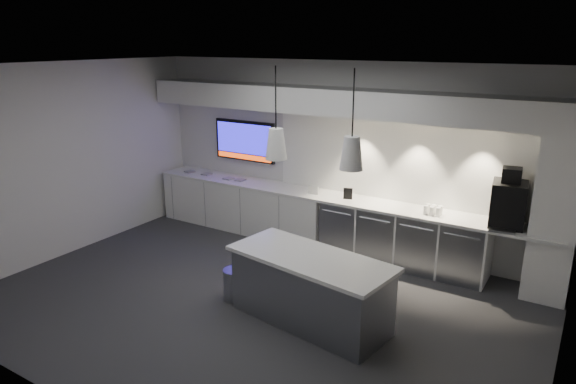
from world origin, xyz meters
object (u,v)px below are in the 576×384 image
Objects in this scene: bin at (235,284)px; coffee_machine at (508,202)px; wall_tv at (245,141)px; island at (310,289)px.

coffee_machine is (2.90, 2.24, 1.02)m from bin.
wall_tv is 3.84m from island.
island is 5.01× the size of bin.
island is 2.65× the size of coffee_machine.
bin is (1.62, -2.49, -1.35)m from wall_tv.
bin is at bearing -169.13° from island.
wall_tv is at bearing 169.40° from coffee_machine.
coffee_machine is (1.78, 2.20, 0.80)m from island.
bin is at bearing -149.74° from coffee_machine.
coffee_machine is at bearing -3.12° from wall_tv.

